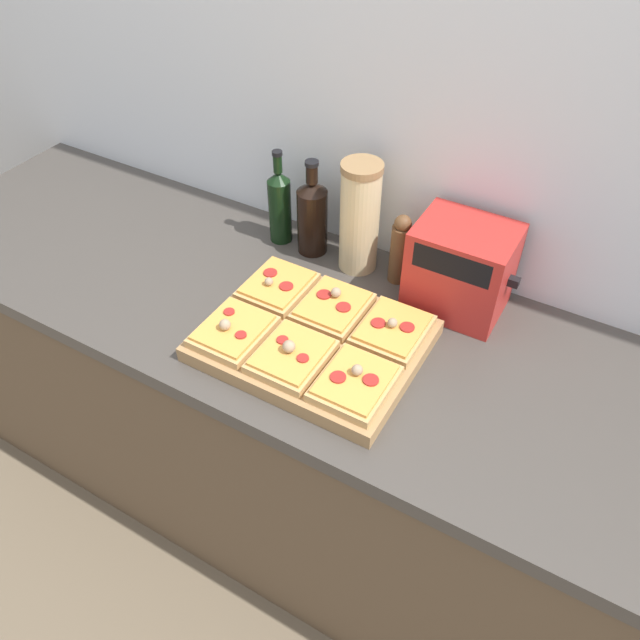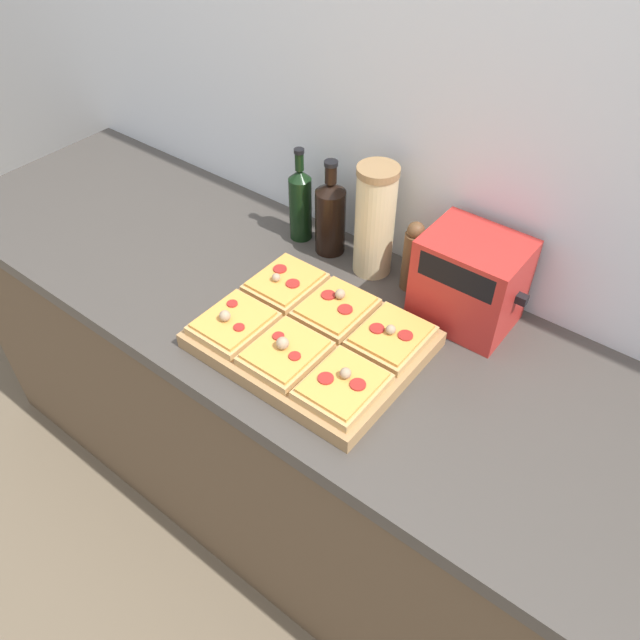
# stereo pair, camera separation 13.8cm
# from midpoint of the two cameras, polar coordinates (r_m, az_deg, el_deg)

# --- Properties ---
(ground_plane) EXTENTS (12.00, 12.00, 0.00)m
(ground_plane) POSITION_cam_midpoint_polar(r_m,az_deg,el_deg) (2.03, -1.10, -25.39)
(ground_plane) COLOR brown
(wall_back) EXTENTS (6.00, 0.06, 2.50)m
(wall_back) POSITION_cam_midpoint_polar(r_m,az_deg,el_deg) (1.48, 15.47, 16.01)
(wall_back) COLOR silver
(wall_back) RESTS_ON ground_plane
(kitchen_counter) EXTENTS (2.63, 0.67, 0.89)m
(kitchen_counter) POSITION_cam_midpoint_polar(r_m,az_deg,el_deg) (1.76, 5.37, -12.22)
(kitchen_counter) COLOR brown
(kitchen_counter) RESTS_ON ground_plane
(cutting_board) EXTENTS (0.47, 0.37, 0.04)m
(cutting_board) POSITION_cam_midpoint_polar(r_m,az_deg,el_deg) (1.39, 2.08, -1.96)
(cutting_board) COLOR #A37A4C
(cutting_board) RESTS_ON kitchen_counter
(pizza_slice_back_left) EXTENTS (0.14, 0.17, 0.05)m
(pizza_slice_back_left) POSITION_cam_midpoint_polar(r_m,az_deg,el_deg) (1.49, -0.54, 3.36)
(pizza_slice_back_left) COLOR tan
(pizza_slice_back_left) RESTS_ON cutting_board
(pizza_slice_back_center) EXTENTS (0.14, 0.17, 0.05)m
(pizza_slice_back_center) POSITION_cam_midpoint_polar(r_m,az_deg,el_deg) (1.42, 4.25, 0.99)
(pizza_slice_back_center) COLOR tan
(pizza_slice_back_center) RESTS_ON cutting_board
(pizza_slice_back_right) EXTENTS (0.14, 0.17, 0.05)m
(pizza_slice_back_right) POSITION_cam_midpoint_polar(r_m,az_deg,el_deg) (1.37, 9.43, -1.63)
(pizza_slice_back_right) COLOR tan
(pizza_slice_back_right) RESTS_ON cutting_board
(pizza_slice_front_left) EXTENTS (0.14, 0.17, 0.05)m
(pizza_slice_front_left) POSITION_cam_midpoint_polar(r_m,az_deg,el_deg) (1.39, -5.11, -0.35)
(pizza_slice_front_left) COLOR tan
(pizza_slice_front_left) RESTS_ON cutting_board
(pizza_slice_front_center) EXTENTS (0.14, 0.17, 0.06)m
(pizza_slice_front_center) POSITION_cam_midpoint_polar(r_m,az_deg,el_deg) (1.32, -0.19, -3.10)
(pizza_slice_front_center) COLOR tan
(pizza_slice_front_center) RESTS_ON cutting_board
(pizza_slice_front_right) EXTENTS (0.14, 0.17, 0.05)m
(pizza_slice_front_right) POSITION_cam_midpoint_polar(r_m,az_deg,el_deg) (1.26, 5.26, -6.13)
(pizza_slice_front_right) COLOR tan
(pizza_slice_front_right) RESTS_ON cutting_board
(olive_oil_bottle) EXTENTS (0.06, 0.06, 0.26)m
(olive_oil_bottle) POSITION_cam_midpoint_polar(r_m,az_deg,el_deg) (1.67, 0.60, 10.58)
(olive_oil_bottle) COLOR black
(olive_oil_bottle) RESTS_ON kitchen_counter
(wine_bottle) EXTENTS (0.08, 0.08, 0.26)m
(wine_bottle) POSITION_cam_midpoint_polar(r_m,az_deg,el_deg) (1.62, 3.43, 9.41)
(wine_bottle) COLOR black
(wine_bottle) RESTS_ON kitchen_counter
(grain_jar_tall) EXTENTS (0.10, 0.10, 0.29)m
(grain_jar_tall) POSITION_cam_midpoint_polar(r_m,az_deg,el_deg) (1.54, 7.63, 8.85)
(grain_jar_tall) COLOR beige
(grain_jar_tall) RESTS_ON kitchen_counter
(pepper_mill) EXTENTS (0.05, 0.05, 0.19)m
(pepper_mill) POSITION_cam_midpoint_polar(r_m,az_deg,el_deg) (1.53, 11.06, 5.62)
(pepper_mill) COLOR brown
(pepper_mill) RESTS_ON kitchen_counter
(toaster_oven) EXTENTS (0.24, 0.17, 0.22)m
(toaster_oven) POSITION_cam_midpoint_polar(r_m,az_deg,el_deg) (1.46, 16.21, 3.32)
(toaster_oven) COLOR red
(toaster_oven) RESTS_ON kitchen_counter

